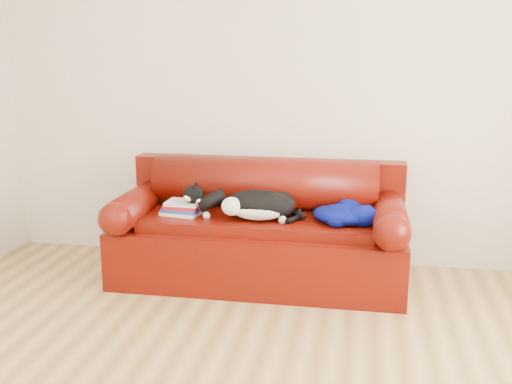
# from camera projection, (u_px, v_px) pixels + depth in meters

# --- Properties ---
(room_shell) EXTENTS (4.52, 4.02, 2.61)m
(room_shell) POSITION_uv_depth(u_px,v_px,m) (242.00, 51.00, 2.65)
(room_shell) COLOR beige
(room_shell) RESTS_ON ground
(sofa_base) EXTENTS (2.10, 0.90, 0.50)m
(sofa_base) POSITION_uv_depth(u_px,v_px,m) (259.00, 249.00, 4.43)
(sofa_base) COLOR #3A0902
(sofa_base) RESTS_ON ground
(sofa_back) EXTENTS (2.10, 1.01, 0.88)m
(sofa_back) POSITION_uv_depth(u_px,v_px,m) (265.00, 201.00, 4.59)
(sofa_back) COLOR #3A0902
(sofa_back) RESTS_ON ground
(book_stack) EXTENTS (0.31, 0.26, 0.10)m
(book_stack) POSITION_uv_depth(u_px,v_px,m) (183.00, 208.00, 4.37)
(book_stack) COLOR white
(book_stack) RESTS_ON sofa_base
(cat) EXTENTS (0.74, 0.43, 0.26)m
(cat) POSITION_uv_depth(u_px,v_px,m) (258.00, 206.00, 4.22)
(cat) COLOR black
(cat) RESTS_ON sofa_base
(blanket) EXTENTS (0.47, 0.38, 0.15)m
(blanket) POSITION_uv_depth(u_px,v_px,m) (344.00, 214.00, 4.16)
(blanket) COLOR #020548
(blanket) RESTS_ON sofa_base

